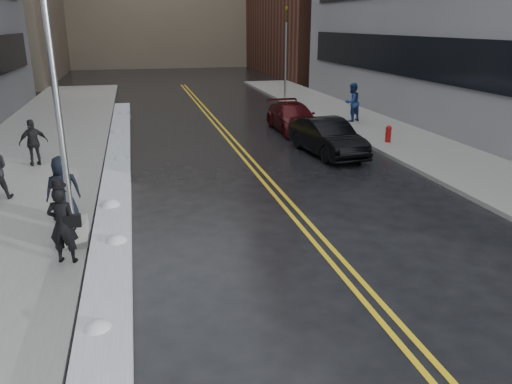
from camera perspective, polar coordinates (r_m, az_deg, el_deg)
ground at (r=10.89m, az=-3.26°, el=-9.20°), size 160.00×160.00×0.00m
sidewalk_west at (r=20.53m, az=-24.64°, el=2.84°), size 5.50×50.00×0.15m
sidewalk_east at (r=23.26m, az=16.98°, el=5.45°), size 4.00×50.00×0.15m
lane_line_left at (r=20.53m, az=-1.89°, el=4.37°), size 0.12×50.00×0.01m
lane_line_right at (r=20.59m, az=-1.07°, el=4.42°), size 0.12×50.00×0.01m
snow_ridge at (r=18.18m, az=-15.56°, el=2.31°), size 0.90×30.00×0.34m
lamppost at (r=11.88m, az=-21.25°, el=4.99°), size 0.65×0.65×7.62m
fire_hydrant at (r=22.67m, az=14.89°, el=6.54°), size 0.26×0.26×0.73m
traffic_signal at (r=35.03m, az=3.43°, el=15.93°), size 0.16×0.20×6.00m
pedestrian_fedora at (r=11.45m, az=-21.21°, el=-3.51°), size 0.72×0.57×1.72m
pedestrian_c at (r=13.80m, az=-21.20°, el=0.28°), size 0.97×0.75×1.76m
pedestrian_d at (r=19.85m, az=-24.08°, el=5.18°), size 1.07×0.73×1.69m
pedestrian_east at (r=27.10m, az=10.91°, el=10.03°), size 1.20×1.10×2.00m
car_black at (r=20.47m, az=8.18°, el=6.22°), size 2.01×4.55×1.45m
car_maroon at (r=24.97m, az=4.29°, el=8.49°), size 1.95×4.69×1.35m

